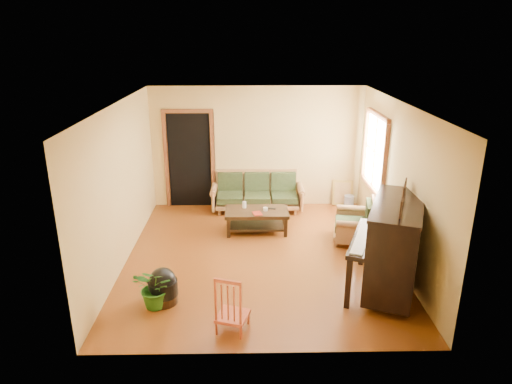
{
  "coord_description": "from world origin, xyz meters",
  "views": [
    {
      "loc": [
        -0.2,
        -7.02,
        3.64
      ],
      "look_at": [
        -0.06,
        0.2,
        1.1
      ],
      "focal_mm": 32.0,
      "sensor_mm": 36.0,
      "label": 1
    }
  ],
  "objects_px": {
    "coffee_table": "(257,221)",
    "potted_plant": "(156,287)",
    "footstool": "(163,290)",
    "ceramic_crock": "(349,202)",
    "armchair": "(353,220)",
    "sofa": "(257,192)",
    "red_chair": "(232,302)",
    "piano": "(394,248)"
  },
  "relations": [
    {
      "from": "potted_plant",
      "to": "ceramic_crock",
      "type": "bearing_deg",
      "value": 47.25
    },
    {
      "from": "coffee_table",
      "to": "armchair",
      "type": "bearing_deg",
      "value": -14.75
    },
    {
      "from": "piano",
      "to": "potted_plant",
      "type": "xyz_separation_m",
      "value": [
        -3.37,
        -0.37,
        -0.37
      ]
    },
    {
      "from": "coffee_table",
      "to": "ceramic_crock",
      "type": "height_order",
      "value": "coffee_table"
    },
    {
      "from": "red_chair",
      "to": "ceramic_crock",
      "type": "bearing_deg",
      "value": 78.07
    },
    {
      "from": "armchair",
      "to": "piano",
      "type": "relative_size",
      "value": 0.52
    },
    {
      "from": "sofa",
      "to": "potted_plant",
      "type": "bearing_deg",
      "value": -112.13
    },
    {
      "from": "red_chair",
      "to": "ceramic_crock",
      "type": "relative_size",
      "value": 3.0
    },
    {
      "from": "sofa",
      "to": "ceramic_crock",
      "type": "bearing_deg",
      "value": 3.62
    },
    {
      "from": "sofa",
      "to": "piano",
      "type": "bearing_deg",
      "value": -59.94
    },
    {
      "from": "coffee_table",
      "to": "footstool",
      "type": "bearing_deg",
      "value": -119.52
    },
    {
      "from": "potted_plant",
      "to": "footstool",
      "type": "bearing_deg",
      "value": 58.36
    },
    {
      "from": "armchair",
      "to": "ceramic_crock",
      "type": "relative_size",
      "value": 3.04
    },
    {
      "from": "piano",
      "to": "coffee_table",
      "type": "bearing_deg",
      "value": 153.29
    },
    {
      "from": "armchair",
      "to": "potted_plant",
      "type": "bearing_deg",
      "value": -135.86
    },
    {
      "from": "piano",
      "to": "armchair",
      "type": "bearing_deg",
      "value": 117.72
    },
    {
      "from": "ceramic_crock",
      "to": "potted_plant",
      "type": "bearing_deg",
      "value": -132.75
    },
    {
      "from": "coffee_table",
      "to": "potted_plant",
      "type": "relative_size",
      "value": 1.87
    },
    {
      "from": "red_chair",
      "to": "ceramic_crock",
      "type": "height_order",
      "value": "red_chair"
    },
    {
      "from": "sofa",
      "to": "red_chair",
      "type": "bearing_deg",
      "value": -95.63
    },
    {
      "from": "piano",
      "to": "ceramic_crock",
      "type": "xyz_separation_m",
      "value": [
        0.11,
        3.4,
        -0.56
      ]
    },
    {
      "from": "red_chair",
      "to": "sofa",
      "type": "bearing_deg",
      "value": 101.86
    },
    {
      "from": "footstool",
      "to": "piano",
      "type": "bearing_deg",
      "value": 4.45
    },
    {
      "from": "armchair",
      "to": "footstool",
      "type": "height_order",
      "value": "armchair"
    },
    {
      "from": "ceramic_crock",
      "to": "red_chair",
      "type": "bearing_deg",
      "value": -119.31
    },
    {
      "from": "footstool",
      "to": "ceramic_crock",
      "type": "distance_m",
      "value": 5.01
    },
    {
      "from": "armchair",
      "to": "red_chair",
      "type": "distance_m",
      "value": 3.36
    },
    {
      "from": "red_chair",
      "to": "potted_plant",
      "type": "xyz_separation_m",
      "value": [
        -1.07,
        0.53,
        -0.09
      ]
    },
    {
      "from": "potted_plant",
      "to": "coffee_table",
      "type": "bearing_deg",
      "value": 60.39
    },
    {
      "from": "coffee_table",
      "to": "armchair",
      "type": "xyz_separation_m",
      "value": [
        1.75,
        -0.46,
        0.19
      ]
    },
    {
      "from": "armchair",
      "to": "potted_plant",
      "type": "height_order",
      "value": "armchair"
    },
    {
      "from": "coffee_table",
      "to": "red_chair",
      "type": "relative_size",
      "value": 1.48
    },
    {
      "from": "potted_plant",
      "to": "armchair",
      "type": "bearing_deg",
      "value": 33.03
    },
    {
      "from": "footstool",
      "to": "sofa",
      "type": "bearing_deg",
      "value": 68.31
    },
    {
      "from": "sofa",
      "to": "coffee_table",
      "type": "relative_size",
      "value": 1.61
    },
    {
      "from": "sofa",
      "to": "red_chair",
      "type": "relative_size",
      "value": 2.37
    },
    {
      "from": "coffee_table",
      "to": "piano",
      "type": "xyz_separation_m",
      "value": [
        1.93,
        -2.16,
        0.48
      ]
    },
    {
      "from": "armchair",
      "to": "red_chair",
      "type": "relative_size",
      "value": 1.02
    },
    {
      "from": "footstool",
      "to": "potted_plant",
      "type": "relative_size",
      "value": 0.65
    },
    {
      "from": "coffee_table",
      "to": "footstool",
      "type": "distance_m",
      "value": 2.78
    },
    {
      "from": "sofa",
      "to": "potted_plant",
      "type": "xyz_separation_m",
      "value": [
        -1.47,
        -3.64,
        -0.09
      ]
    },
    {
      "from": "ceramic_crock",
      "to": "armchair",
      "type": "bearing_deg",
      "value": -99.91
    }
  ]
}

